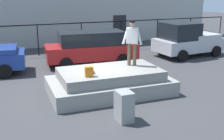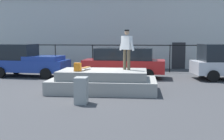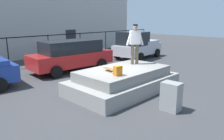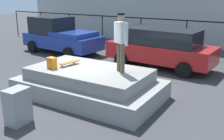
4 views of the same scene
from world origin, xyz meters
name	(u,v)px [view 1 (image 1 of 4)]	position (x,y,z in m)	size (l,w,h in m)	color
ground_plane	(97,91)	(0.00, 0.00, 0.00)	(60.00, 60.00, 0.00)	#38383A
concrete_ledge	(110,82)	(0.42, -0.32, 0.43)	(4.64, 2.61, 0.95)	gray
skateboarder	(132,40)	(1.45, -0.07, 1.98)	(0.72, 0.52, 1.77)	brown
skateboard	(90,69)	(-0.36, -0.34, 1.05)	(0.34, 0.80, 0.12)	brown
backpack	(89,71)	(-0.58, -0.93, 1.13)	(0.28, 0.20, 0.36)	orange
car_red_hatchback_mid	(91,47)	(1.06, 4.21, 0.93)	(4.87, 2.27, 1.75)	#B21E1E
car_silver_pickup_far	(187,40)	(6.91, 4.07, 0.97)	(4.26, 2.54, 2.00)	#B7B7BC
utility_box	(124,106)	(-0.04, -2.80, 0.48)	(0.44, 0.60, 0.96)	gray
fence_row	(60,32)	(0.00, 7.19, 1.36)	(24.06, 0.06, 1.89)	black
warehouse_building	(43,1)	(0.00, 13.88, 2.91)	(24.82, 9.01, 5.79)	#B2B2AD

